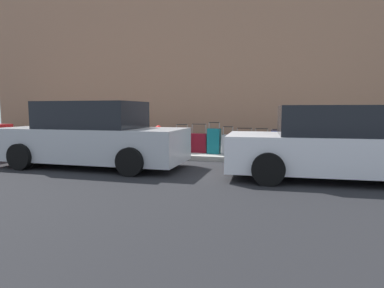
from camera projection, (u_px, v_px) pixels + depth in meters
The scene contains 15 objects.
ground_plane at pixel (149, 159), 9.66m from camera, with size 40.00×40.00×0.00m, color black.
sidewalk_curb at pixel (175, 147), 12.05m from camera, with size 18.00×5.00×0.14m, color #9E9B93.
building_facade_sidewalk_side at pixel (208, 46), 16.78m from camera, with size 24.00×3.00×9.42m, color #936B51.
suitcase_navy_0 at pixel (280, 143), 9.34m from camera, with size 0.51×0.28×0.77m.
suitcase_olive_1 at pixel (261, 146), 9.38m from camera, with size 0.41×0.27×0.79m.
suitcase_red_2 at pixel (244, 145), 9.59m from camera, with size 0.50×0.26×0.79m.
suitcase_silver_3 at pixel (228, 144), 9.63m from camera, with size 0.36×0.23×0.83m.
suitcase_teal_4 at pixel (214, 141), 9.74m from camera, with size 0.39×0.27×0.95m.
suitcase_maroon_5 at pixel (199, 143), 9.99m from camera, with size 0.51×0.22×0.90m.
suitcase_black_6 at pixel (182, 143), 10.02m from camera, with size 0.41×0.20×0.88m.
fire_hydrant at pixel (159, 138), 10.26m from camera, with size 0.39×0.21×0.82m.
bollard_post at pixel (134, 141), 10.34m from camera, with size 0.14×0.14×0.67m, color brown.
parking_meter at pixel (320, 127), 9.19m from camera, with size 0.12×0.09×1.27m.
parked_car_white_0 at pixel (336, 145), 6.77m from camera, with size 4.58×2.19×1.54m.
parked_car_silver_1 at pixel (93, 136), 8.29m from camera, with size 4.71×1.97×1.66m.
Camera 1 is at (-3.80, 8.87, 1.45)m, focal length 30.45 mm.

